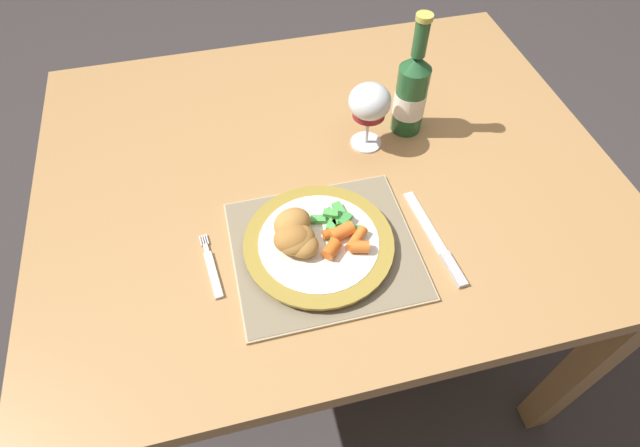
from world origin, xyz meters
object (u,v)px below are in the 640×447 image
(table_knife, at_px, (439,245))
(bottle, at_px, (411,93))
(wine_glass, at_px, (370,104))
(dining_table, at_px, (325,197))
(fork, at_px, (212,270))
(dinner_plate, at_px, (319,244))

(table_knife, relative_size, bottle, 0.85)
(wine_glass, relative_size, bottle, 0.55)
(dining_table, bearing_deg, table_knife, -58.99)
(fork, xyz_separation_m, table_knife, (0.39, -0.04, 0.00))
(wine_glass, bearing_deg, dining_table, -157.17)
(wine_glass, bearing_deg, table_knife, -80.41)
(fork, bearing_deg, bottle, 30.95)
(fork, bearing_deg, wine_glass, 34.63)
(dining_table, distance_m, wine_glass, 0.22)
(dining_table, height_order, dinner_plate, dinner_plate)
(dinner_plate, distance_m, table_knife, 0.21)
(dining_table, relative_size, dinner_plate, 4.37)
(table_knife, bearing_deg, fork, 173.70)
(fork, relative_size, bottle, 0.53)
(dining_table, xyz_separation_m, table_knife, (0.14, -0.24, 0.10))
(fork, distance_m, bottle, 0.52)
(dinner_plate, bearing_deg, fork, 179.72)
(dining_table, height_order, table_knife, table_knife)
(dinner_plate, relative_size, bottle, 1.01)
(fork, bearing_deg, dining_table, 38.53)
(dinner_plate, bearing_deg, wine_glass, 56.36)
(dinner_plate, relative_size, fork, 1.92)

